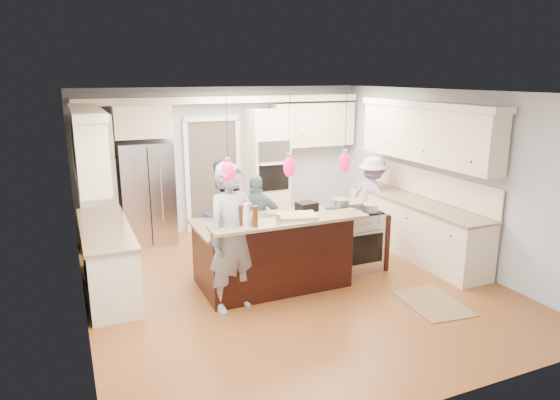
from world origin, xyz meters
The scene contains 23 objects.
ground_plane centered at (0.00, 0.00, 0.00)m, with size 6.00×6.00×0.00m, color brown.
room_shell centered at (0.00, 0.00, 1.82)m, with size 5.54×6.04×2.72m.
refrigerator centered at (-1.55, 2.64, 0.90)m, with size 0.90×0.70×1.80m, color #B7B7BC.
oven_column centered at (0.75, 2.67, 1.15)m, with size 0.72×0.69×2.30m.
back_upper_cabinets centered at (-0.75, 2.76, 1.67)m, with size 5.30×0.61×2.54m.
right_counter_run centered at (2.44, 0.30, 1.06)m, with size 0.64×3.10×2.51m.
left_cabinets centered at (-2.44, 0.80, 1.06)m, with size 0.64×2.30×2.51m.
kitchen_island centered at (-0.25, 0.07, 0.49)m, with size 2.10×1.46×1.12m.
island_range centered at (1.16, 0.15, 0.46)m, with size 0.82×0.71×0.92m.
pendant_lights centered at (-0.25, -0.51, 1.80)m, with size 1.75×0.15×1.03m.
person_bar_end centered at (-0.99, -0.45, 0.95)m, with size 0.69×0.45×1.90m, color gray.
person_far_left centered at (-0.71, 0.85, 0.86)m, with size 0.83×0.65×1.72m, color navy.
person_far_right centered at (-0.17, 0.85, 0.72)m, with size 0.84×0.35×1.44m, color slate.
person_range_side centered at (2.25, 1.30, 0.75)m, with size 0.97×0.56×1.50m, color #A585B4.
floor_rug centered at (1.44, -1.36, 0.01)m, with size 0.69×1.00×0.01m, color #846548.
water_bottle centered at (-0.87, -0.62, 1.27)m, with size 0.07×0.07×0.30m, color silver.
beer_bottle_a centered at (-0.91, -0.51, 1.25)m, with size 0.06×0.06×0.26m, color #44210C.
beer_bottle_b centered at (-0.76, -0.65, 1.25)m, with size 0.07×0.07×0.26m, color #44210C.
beer_bottle_c centered at (-0.71, -0.51, 1.23)m, with size 0.05×0.05×0.22m, color #44210C.
drink_can centered at (-0.45, -0.63, 1.18)m, with size 0.07×0.07×0.12m, color #B7B7BC.
cutting_board centered at (-0.13, -0.47, 1.14)m, with size 0.51×0.36×0.04m, color tan.
pot_large centered at (1.01, 0.32, 1.00)m, with size 0.26×0.26×0.15m, color #B7B7BC.
pot_small centered at (1.32, -0.01, 0.98)m, with size 0.23×0.23×0.11m, color #B7B7BC.
Camera 1 is at (-2.81, -6.08, 2.92)m, focal length 32.00 mm.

